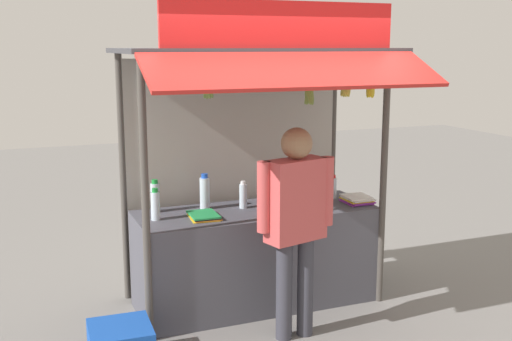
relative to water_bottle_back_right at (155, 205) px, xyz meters
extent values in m
plane|color=slate|center=(0.89, 0.00, -0.99)|extent=(20.00, 20.00, 0.00)
cube|color=#4C4C56|center=(0.89, 0.00, -0.56)|extent=(2.11, 0.76, 0.87)
cylinder|color=#4C4742|center=(-0.16, -0.38, 0.12)|extent=(0.06, 0.06, 2.22)
cylinder|color=#4C4742|center=(1.95, -0.38, 0.12)|extent=(0.06, 0.06, 2.22)
cylinder|color=#4C4742|center=(-0.16, 0.54, 0.12)|extent=(0.06, 0.06, 2.22)
cylinder|color=#4C4742|center=(1.95, 0.54, 0.12)|extent=(0.06, 0.06, 2.22)
cube|color=#B7B2A8|center=(0.89, 0.54, 0.09)|extent=(2.07, 0.04, 2.17)
cube|color=#3F3F44|center=(0.89, -0.02, 1.25)|extent=(2.31, 1.13, 0.04)
cube|color=red|center=(0.89, -0.83, 1.11)|extent=(2.27, 0.51, 0.26)
cube|color=red|center=(0.89, -0.53, 1.45)|extent=(1.90, 0.04, 0.35)
cylinder|color=#59544C|center=(0.89, -0.48, 1.15)|extent=(2.00, 0.02, 0.02)
cylinder|color=silver|center=(0.00, 0.00, -0.01)|extent=(0.08, 0.08, 0.24)
cylinder|color=#198C33|center=(0.00, 0.00, 0.13)|extent=(0.05, 0.05, 0.03)
cylinder|color=silver|center=(0.48, 0.19, 0.01)|extent=(0.09, 0.09, 0.28)
cylinder|color=blue|center=(0.48, 0.19, 0.17)|extent=(0.06, 0.06, 0.04)
cylinder|color=silver|center=(0.81, 0.09, -0.02)|extent=(0.07, 0.07, 0.22)
cylinder|color=white|center=(0.81, 0.09, 0.10)|extent=(0.04, 0.04, 0.03)
cylinder|color=silver|center=(1.29, 0.25, 0.01)|extent=(0.09, 0.09, 0.27)
cylinder|color=white|center=(1.29, 0.25, 0.16)|extent=(0.06, 0.06, 0.04)
cylinder|color=silver|center=(0.06, 0.25, 0.00)|extent=(0.08, 0.08, 0.25)
cylinder|color=#198C33|center=(0.06, 0.25, 0.14)|extent=(0.05, 0.05, 0.03)
cylinder|color=silver|center=(1.72, 0.10, -0.03)|extent=(0.06, 0.06, 0.20)
cylinder|color=red|center=(1.72, 0.10, 0.09)|extent=(0.04, 0.04, 0.03)
cube|color=purple|center=(1.84, -0.12, -0.12)|extent=(0.23, 0.26, 0.01)
cube|color=purple|center=(1.85, -0.13, -0.11)|extent=(0.23, 0.27, 0.01)
cube|color=yellow|center=(1.84, -0.12, -0.09)|extent=(0.23, 0.26, 0.01)
cube|color=white|center=(1.85, -0.13, -0.08)|extent=(0.23, 0.26, 0.01)
cube|color=white|center=(1.84, -0.12, -0.07)|extent=(0.24, 0.28, 0.01)
cube|color=yellow|center=(0.98, -0.27, -0.12)|extent=(0.19, 0.26, 0.01)
cube|color=red|center=(0.97, -0.25, -0.11)|extent=(0.18, 0.26, 0.01)
cube|color=purple|center=(0.97, -0.26, -0.10)|extent=(0.18, 0.26, 0.01)
cube|color=orange|center=(0.98, -0.26, -0.09)|extent=(0.19, 0.27, 0.01)
cube|color=orange|center=(0.97, -0.27, -0.08)|extent=(0.18, 0.26, 0.01)
cube|color=blue|center=(0.98, -0.26, -0.07)|extent=(0.18, 0.26, 0.01)
cube|color=orange|center=(0.98, -0.25, -0.06)|extent=(0.19, 0.26, 0.01)
cube|color=yellow|center=(0.38, -0.09, -0.12)|extent=(0.25, 0.32, 0.01)
cube|color=orange|center=(0.39, -0.10, -0.11)|extent=(0.24, 0.31, 0.01)
cube|color=black|center=(0.39, -0.09, -0.11)|extent=(0.24, 0.31, 0.01)
cube|color=green|center=(0.38, -0.10, -0.09)|extent=(0.24, 0.31, 0.01)
cylinder|color=#332D23|center=(1.72, -0.48, 1.08)|extent=(0.01, 0.01, 0.10)
cylinder|color=olive|center=(1.72, -0.48, 1.01)|extent=(0.04, 0.04, 0.04)
ellipsoid|color=yellow|center=(1.74, -0.48, 0.94)|extent=(0.04, 0.08, 0.14)
ellipsoid|color=yellow|center=(1.73, -0.47, 0.93)|extent=(0.06, 0.06, 0.15)
ellipsoid|color=yellow|center=(1.72, -0.47, 0.93)|extent=(0.06, 0.03, 0.14)
ellipsoid|color=yellow|center=(1.70, -0.47, 0.93)|extent=(0.06, 0.06, 0.15)
ellipsoid|color=yellow|center=(1.69, -0.49, 0.94)|extent=(0.04, 0.08, 0.14)
ellipsoid|color=yellow|center=(1.70, -0.50, 0.93)|extent=(0.06, 0.06, 0.15)
ellipsoid|color=yellow|center=(1.72, -0.50, 0.93)|extent=(0.06, 0.03, 0.14)
ellipsoid|color=yellow|center=(1.73, -0.50, 0.93)|extent=(0.06, 0.06, 0.15)
cylinder|color=#332D23|center=(1.16, -0.48, 1.07)|extent=(0.01, 0.01, 0.13)
cylinder|color=olive|center=(1.16, -0.48, 0.98)|extent=(0.04, 0.04, 0.04)
ellipsoid|color=olive|center=(1.17, -0.48, 0.90)|extent=(0.03, 0.06, 0.15)
ellipsoid|color=olive|center=(1.17, -0.47, 0.90)|extent=(0.06, 0.05, 0.16)
ellipsoid|color=olive|center=(1.15, -0.46, 0.90)|extent=(0.08, 0.04, 0.15)
ellipsoid|color=olive|center=(1.13, -0.48, 0.90)|extent=(0.04, 0.07, 0.16)
ellipsoid|color=olive|center=(1.14, -0.50, 0.90)|extent=(0.06, 0.07, 0.16)
ellipsoid|color=olive|center=(1.15, -0.50, 0.90)|extent=(0.07, 0.04, 0.15)
ellipsoid|color=olive|center=(1.17, -0.50, 0.90)|extent=(0.06, 0.06, 0.16)
cylinder|color=#332D23|center=(0.32, -0.48, 1.09)|extent=(0.01, 0.01, 0.08)
cylinder|color=olive|center=(0.32, -0.48, 1.03)|extent=(0.04, 0.04, 0.04)
ellipsoid|color=#6D9844|center=(0.34, -0.48, 0.96)|extent=(0.03, 0.07, 0.13)
ellipsoid|color=#6D9844|center=(0.33, -0.47, 0.96)|extent=(0.06, 0.05, 0.13)
ellipsoid|color=#6D9844|center=(0.31, -0.46, 0.96)|extent=(0.07, 0.05, 0.13)
ellipsoid|color=#6D9844|center=(0.30, -0.48, 0.96)|extent=(0.03, 0.06, 0.13)
ellipsoid|color=#6D9844|center=(0.31, -0.50, 0.96)|extent=(0.06, 0.05, 0.13)
ellipsoid|color=#6D9844|center=(0.33, -0.51, 0.96)|extent=(0.07, 0.05, 0.13)
cylinder|color=#332D23|center=(1.49, -0.48, 1.09)|extent=(0.01, 0.01, 0.10)
cylinder|color=olive|center=(1.49, -0.48, 1.02)|extent=(0.04, 0.04, 0.04)
ellipsoid|color=#D1C847|center=(1.51, -0.49, 0.95)|extent=(0.04, 0.08, 0.14)
ellipsoid|color=#D1C847|center=(1.50, -0.46, 0.94)|extent=(0.07, 0.07, 0.14)
ellipsoid|color=#D1C847|center=(1.48, -0.46, 0.95)|extent=(0.09, 0.05, 0.14)
ellipsoid|color=#D1C847|center=(1.47, -0.48, 0.94)|extent=(0.05, 0.07, 0.14)
ellipsoid|color=#D1C847|center=(1.46, -0.49, 0.94)|extent=(0.06, 0.08, 0.14)
ellipsoid|color=#D1C847|center=(1.48, -0.50, 0.94)|extent=(0.08, 0.05, 0.14)
ellipsoid|color=#D1C847|center=(1.50, -0.50, 0.94)|extent=(0.06, 0.06, 0.14)
cylinder|color=#383842|center=(0.83, -0.74, -0.59)|extent=(0.13, 0.13, 0.80)
cylinder|color=#383842|center=(1.02, -0.74, -0.59)|extent=(0.13, 0.13, 0.80)
cube|color=#CC4C4C|center=(0.92, -0.74, 0.13)|extent=(0.51, 0.32, 0.64)
cylinder|color=#CC4C4C|center=(0.66, -0.74, 0.18)|extent=(0.10, 0.10, 0.54)
cylinder|color=#CC4C4C|center=(1.19, -0.74, 0.18)|extent=(0.10, 0.10, 0.54)
sphere|color=#936B4C|center=(0.92, -0.74, 0.57)|extent=(0.24, 0.24, 0.24)
camera|label=1|loc=(-1.10, -4.94, 1.28)|focal=43.87mm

